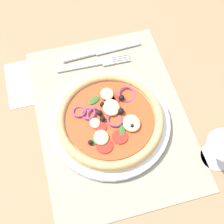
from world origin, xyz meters
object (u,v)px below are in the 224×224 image
object	(u,v)px
plate	(110,122)
knife	(102,50)
napkin	(32,81)
fork	(98,63)
pizza	(110,119)

from	to	relation	value
plate	knife	bearing A→B (deg)	170.50
plate	napkin	xyz separation A→B (cm)	(-15.86, -14.99, -0.84)
fork	knife	size ratio (longest dim) A/B	0.90
knife	napkin	size ratio (longest dim) A/B	1.54
plate	pizza	world-z (taller)	pizza
pizza	fork	distance (cm)	16.72
knife	fork	bearing A→B (deg)	-122.81
napkin	pizza	bearing A→B (deg)	43.48
plate	napkin	bearing A→B (deg)	-136.62
pizza	napkin	distance (cm)	21.97
plate	pizza	distance (cm)	1.72
plate	knife	size ratio (longest dim) A/B	1.30
plate	pizza	xyz separation A→B (cm)	(-0.03, 0.02, 1.72)
fork	plate	bearing A→B (deg)	-92.85
plate	fork	xyz separation A→B (cm)	(-16.57, 1.32, -0.40)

